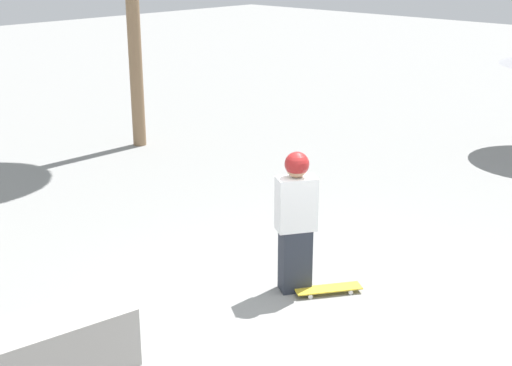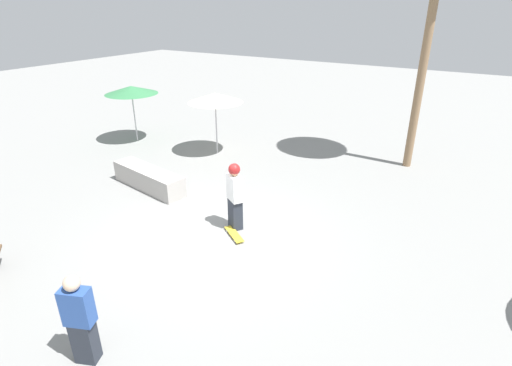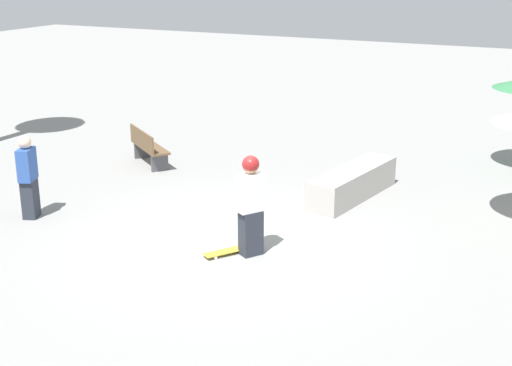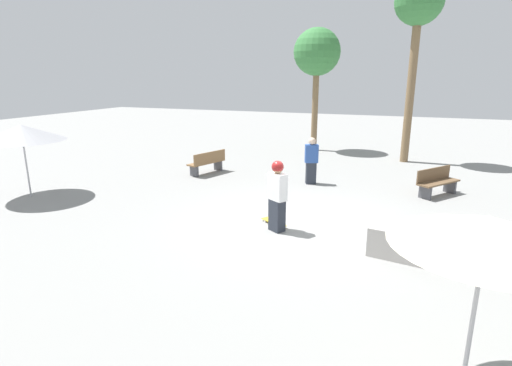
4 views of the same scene
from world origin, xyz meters
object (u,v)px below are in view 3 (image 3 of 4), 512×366
object	(u,v)px
bystander_watching	(28,177)
concrete_ledge	(353,183)
bench_near	(148,147)
skater_main	(251,202)
skateboard	(227,251)

from	to	relation	value
bystander_watching	concrete_ledge	bearing A→B (deg)	104.28
concrete_ledge	bench_near	distance (m)	5.17
skater_main	concrete_ledge	bearing A→B (deg)	-157.29
skateboard	bystander_watching	xyz separation A→B (m)	(0.08, -4.19, 0.74)
skater_main	bystander_watching	distance (m)	4.55
bench_near	concrete_ledge	bearing A→B (deg)	34.86
skater_main	bench_near	distance (m)	5.91
concrete_ledge	bystander_watching	size ratio (longest dim) A/B	1.72
skater_main	bystander_watching	xyz separation A→B (m)	(0.27, -4.54, -0.13)
skateboard	concrete_ledge	xyz separation A→B (m)	(-3.73, 0.94, 0.25)
skateboard	bench_near	size ratio (longest dim) A/B	0.50
bench_near	skateboard	bearing A→B (deg)	-5.96
concrete_ledge	skater_main	bearing A→B (deg)	-9.33
skater_main	skateboard	size ratio (longest dim) A/B	2.21
skateboard	bystander_watching	distance (m)	4.25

